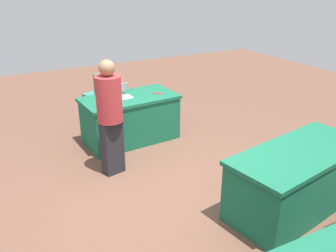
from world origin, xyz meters
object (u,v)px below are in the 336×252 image
(chair_near_front, at_px, (100,92))
(scissors_red, at_px, (158,93))
(table_mid_left, at_px, (297,179))
(laptop_silver, at_px, (121,95))
(table_foreground, at_px, (130,118))
(person_organiser, at_px, (110,113))
(yarn_ball, at_px, (104,97))

(chair_near_front, relative_size, scissors_red, 5.31)
(table_mid_left, distance_m, chair_near_front, 3.94)
(table_mid_left, xyz_separation_m, scissors_red, (0.49, -2.61, 0.38))
(laptop_silver, height_order, scissors_red, laptop_silver)
(table_foreground, distance_m, person_organiser, 1.20)
(table_mid_left, relative_size, scissors_red, 10.59)
(person_organiser, bearing_deg, laptop_silver, 50.26)
(scissors_red, bearing_deg, laptop_silver, -148.58)
(table_mid_left, bearing_deg, table_foreground, -70.12)
(chair_near_front, distance_m, scissors_red, 1.33)
(laptop_silver, bearing_deg, table_mid_left, 108.98)
(laptop_silver, relative_size, yarn_ball, 3.67)
(chair_near_front, bearing_deg, laptop_silver, -107.28)
(chair_near_front, xyz_separation_m, person_organiser, (0.49, 1.96, 0.34))
(scissors_red, bearing_deg, chair_near_front, 159.60)
(chair_near_front, xyz_separation_m, yarn_ball, (0.26, 1.03, 0.26))
(table_mid_left, height_order, laptop_silver, laptop_silver)
(table_foreground, bearing_deg, laptop_silver, -15.07)
(yarn_ball, bearing_deg, person_organiser, 75.96)
(laptop_silver, distance_m, yarn_ball, 0.27)
(chair_near_front, height_order, laptop_silver, laptop_silver)
(person_organiser, distance_m, yarn_ball, 0.96)
(person_organiser, relative_size, laptop_silver, 4.82)
(person_organiser, bearing_deg, chair_near_front, 64.94)
(table_mid_left, distance_m, laptop_silver, 2.97)
(yarn_ball, height_order, scissors_red, yarn_ball)
(laptop_silver, relative_size, scissors_red, 1.85)
(table_mid_left, distance_m, scissors_red, 2.69)
(person_organiser, bearing_deg, scissors_red, 25.03)
(person_organiser, distance_m, scissors_red, 1.38)
(chair_near_front, bearing_deg, person_organiser, -121.89)
(table_mid_left, xyz_separation_m, person_organiser, (1.61, -1.81, 0.51))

